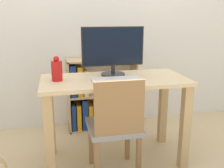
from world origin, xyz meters
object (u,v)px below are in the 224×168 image
object	(u,v)px
keyboard	(116,79)
bookshelf	(90,99)
monitor	(113,49)
chair	(115,125)
vase	(57,70)

from	to	relation	value
keyboard	bookshelf	xyz separation A→B (m)	(-0.11, 0.79, -0.41)
monitor	bookshelf	world-z (taller)	monitor
monitor	keyboard	world-z (taller)	monitor
monitor	chair	distance (m)	0.65
keyboard	bookshelf	distance (m)	0.90
vase	bookshelf	world-z (taller)	vase
keyboard	vase	size ratio (longest dim) A/B	2.03
vase	monitor	bearing A→B (deg)	11.47
keyboard	vase	xyz separation A→B (m)	(-0.46, 0.08, 0.08)
monitor	keyboard	distance (m)	0.28
chair	monitor	bearing A→B (deg)	74.80
bookshelf	vase	bearing A→B (deg)	-116.55
monitor	bookshelf	distance (m)	0.89
vase	chair	bearing A→B (deg)	-32.59
monitor	vase	bearing A→B (deg)	-168.53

